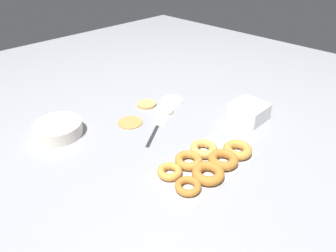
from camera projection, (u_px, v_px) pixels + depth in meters
name	position (u px, v px, depth m)	size (l,w,h in m)	color
ground_plane	(158.00, 120.00, 1.35)	(3.00, 3.00, 0.00)	gray
pancake_0	(147.00, 104.00, 1.46)	(0.09, 0.09, 0.01)	tan
pancake_1	(130.00, 122.00, 1.33)	(0.11, 0.11, 0.01)	#B27F42
pancake_2	(172.00, 100.00, 1.51)	(0.11, 0.11, 0.01)	beige
pancake_3	(163.00, 111.00, 1.41)	(0.09, 0.09, 0.01)	beige
donut_tray	(207.00, 162.00, 1.07)	(0.39, 0.22, 0.04)	silver
batter_bowl	(58.00, 129.00, 1.24)	(0.20, 0.20, 0.05)	silver
container_stack	(249.00, 112.00, 1.33)	(0.14, 0.14, 0.08)	white
spatula	(160.00, 121.00, 1.33)	(0.27, 0.19, 0.01)	black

